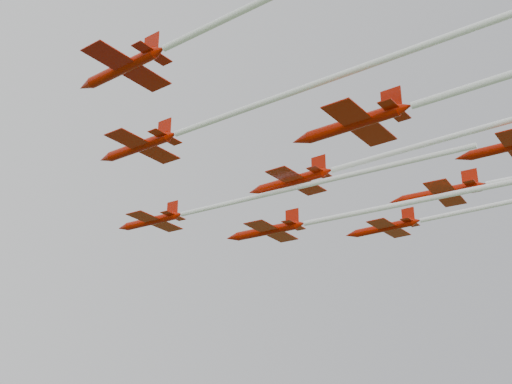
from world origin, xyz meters
TOP-DOWN VIEW (x-y plane):
  - jet_lead at (-1.57, 6.88)m, footprint 19.81×45.71m
  - jet_row2_left at (-9.68, -15.24)m, footprint 23.37×63.60m
  - jet_row2_right at (12.32, 0.17)m, footprint 20.72×47.47m
  - jet_row3_left at (-19.36, -24.75)m, footprint 18.61×52.94m
  - jet_row3_mid at (6.36, -14.71)m, footprint 18.88×52.66m
  - jet_row3_right at (31.18, -10.87)m, footprint 21.94×61.96m

SIDE VIEW (x-z plane):
  - jet_row2_right at x=12.32m, z-range 53.30..56.22m
  - jet_lead at x=-1.57m, z-range 53.94..56.52m
  - jet_row3_mid at x=6.36m, z-range 55.02..57.77m
  - jet_row3_right at x=31.18m, z-range 55.94..58.75m
  - jet_row3_left at x=-19.36m, z-range 56.12..58.58m
  - jet_row2_left at x=-9.68m, z-range 56.05..58.73m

